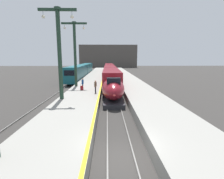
% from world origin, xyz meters
% --- Properties ---
extents(ground_plane, '(260.00, 260.00, 0.00)m').
position_xyz_m(ground_plane, '(0.00, 0.00, 0.00)').
color(ground_plane, '#33302D').
extents(platform_left, '(4.80, 110.00, 1.05)m').
position_xyz_m(platform_left, '(-4.05, 24.75, 0.53)').
color(platform_left, gray).
rests_on(platform_left, ground).
extents(platform_right, '(4.80, 110.00, 1.05)m').
position_xyz_m(platform_right, '(4.05, 24.75, 0.53)').
color(platform_right, gray).
rests_on(platform_right, ground).
extents(platform_left_safety_stripe, '(0.20, 107.80, 0.01)m').
position_xyz_m(platform_left_safety_stripe, '(-1.77, 24.75, 1.05)').
color(platform_left_safety_stripe, yellow).
rests_on(platform_left_safety_stripe, platform_left).
extents(rail_main_left, '(0.08, 110.00, 0.12)m').
position_xyz_m(rail_main_left, '(-0.75, 27.50, 0.06)').
color(rail_main_left, slate).
rests_on(rail_main_left, ground).
extents(rail_main_right, '(0.08, 110.00, 0.12)m').
position_xyz_m(rail_main_right, '(0.75, 27.50, 0.06)').
color(rail_main_right, slate).
rests_on(rail_main_right, ground).
extents(rail_secondary_left, '(0.08, 110.00, 0.12)m').
position_xyz_m(rail_secondary_left, '(-8.85, 27.50, 0.06)').
color(rail_secondary_left, slate).
rests_on(rail_secondary_left, ground).
extents(rail_secondary_right, '(0.08, 110.00, 0.12)m').
position_xyz_m(rail_secondary_right, '(-7.35, 27.50, 0.06)').
color(rail_secondary_right, slate).
rests_on(rail_secondary_right, ground).
extents(highspeed_train_main, '(2.92, 57.05, 3.60)m').
position_xyz_m(highspeed_train_main, '(0.00, 36.98, 1.95)').
color(highspeed_train_main, maroon).
rests_on(highspeed_train_main, ground).
extents(regional_train_adjacent, '(2.85, 36.60, 3.80)m').
position_xyz_m(regional_train_adjacent, '(-8.10, 43.74, 2.13)').
color(regional_train_adjacent, '#145660').
rests_on(regional_train_adjacent, ground).
extents(station_column_mid, '(4.00, 0.68, 9.77)m').
position_xyz_m(station_column_mid, '(-5.90, 10.52, 6.88)').
color(station_column_mid, '#1E3828').
rests_on(station_column_mid, platform_left).
extents(station_column_far, '(4.00, 0.68, 10.19)m').
position_xyz_m(station_column_far, '(-5.90, 19.93, 7.11)').
color(station_column_far, '#1E3828').
rests_on(station_column_far, platform_left).
extents(passenger_near_edge, '(0.25, 0.57, 1.69)m').
position_xyz_m(passenger_near_edge, '(-4.30, 16.26, 2.04)').
color(passenger_near_edge, '#23232D').
rests_on(passenger_near_edge, platform_left).
extents(passenger_mid_platform, '(0.30, 0.56, 1.69)m').
position_xyz_m(passenger_mid_platform, '(-2.29, 13.79, 2.04)').
color(passenger_mid_platform, '#23232D').
rests_on(passenger_mid_platform, platform_left).
extents(rolling_suitcase, '(0.40, 0.22, 0.98)m').
position_xyz_m(rolling_suitcase, '(-4.44, 16.13, 1.35)').
color(rolling_suitcase, maroon).
rests_on(rolling_suitcase, platform_left).
extents(terminus_back_wall, '(36.00, 2.00, 14.00)m').
position_xyz_m(terminus_back_wall, '(0.00, 102.00, 7.00)').
color(terminus_back_wall, '#4C4742').
rests_on(terminus_back_wall, ground).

